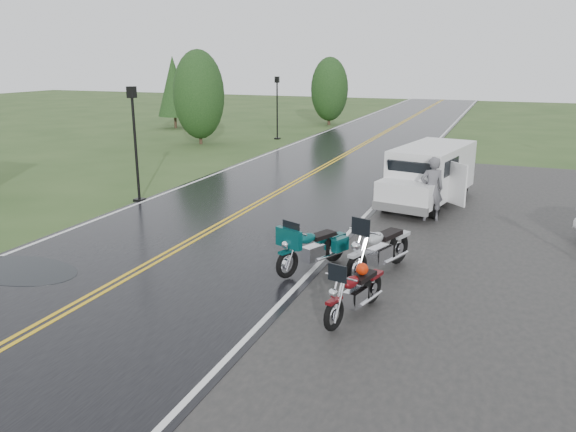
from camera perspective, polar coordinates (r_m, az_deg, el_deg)
The scene contains 12 objects.
ground at distance 14.05m, azimuth -13.80°, elevation -4.86°, with size 120.00×120.00×0.00m, color #2D471E.
road at distance 22.58m, azimuth 0.83°, elevation 3.44°, with size 8.00×100.00×0.04m, color black.
motorcycle_red at distance 10.21m, azimuth 4.70°, elevation -8.73°, with size 0.75×2.07×1.22m, color #4F090C, non-canonical shape.
motorcycle_teal at distance 12.50m, azimuth -0.08°, elevation -3.77°, with size 0.81×2.22×1.31m, color #053B3D, non-canonical shape.
motorcycle_silver at distance 12.20m, azimuth 7.01°, elevation -4.02°, with size 0.90×2.48×1.47m, color #9B9EA2, non-canonical shape.
van_white at distance 18.30m, azimuth 10.05°, elevation 3.45°, with size 1.93×5.14×2.02m, color silver, non-canonical shape.
person_at_van at distance 17.55m, azimuth 14.38°, elevation 2.58°, with size 0.72×0.47×1.97m, color #545459.
lamp_post_near_left at distance 19.96m, azimuth -15.24°, elevation 7.01°, with size 0.34×0.34×3.98m, color black, non-canonical shape.
lamp_post_far_left at distance 34.80m, azimuth -1.11°, elevation 10.92°, with size 0.33×0.33×3.81m, color black, non-canonical shape.
tree_left_mid at distance 33.10m, azimuth -9.00°, elevation 11.14°, with size 2.92×2.92×4.56m, color #1E3D19, non-canonical shape.
tree_left_far at distance 42.62m, azimuth 4.23°, elevation 12.05°, with size 2.75×2.75×4.22m, color #1E3D19, non-canonical shape.
pine_left_far at distance 41.25m, azimuth -11.51°, elevation 12.12°, with size 2.34×2.34×4.89m, color #1E3D19, non-canonical shape.
Camera 1 is at (7.78, -10.65, 4.83)m, focal length 35.00 mm.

